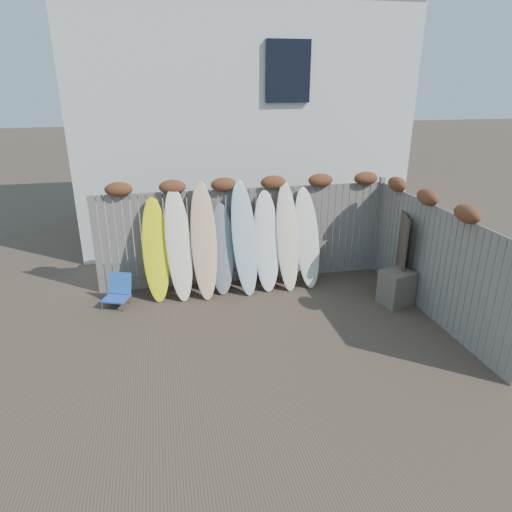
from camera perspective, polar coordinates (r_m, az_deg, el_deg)
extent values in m
plane|color=#493A2D|center=(7.76, 1.87, -10.06)|extent=(80.00, 80.00, 0.00)
cube|color=slate|center=(9.48, -1.51, 2.55)|extent=(6.00, 0.10, 2.00)
cube|color=slate|center=(10.41, 14.99, 3.82)|extent=(0.10, 0.10, 2.10)
ellipsoid|color=brown|center=(9.04, -16.80, 7.98)|extent=(0.52, 0.28, 0.28)
ellipsoid|color=brown|center=(9.01, -10.41, 8.49)|extent=(0.52, 0.28, 0.28)
ellipsoid|color=brown|center=(9.09, -4.04, 8.89)|extent=(0.52, 0.28, 0.28)
ellipsoid|color=brown|center=(9.28, 2.17, 9.17)|extent=(0.52, 0.28, 0.28)
ellipsoid|color=brown|center=(9.57, 8.06, 9.35)|extent=(0.52, 0.28, 0.28)
ellipsoid|color=brown|center=(9.95, 13.57, 9.42)|extent=(0.52, 0.28, 0.28)
cube|color=slate|center=(8.64, 21.34, -0.85)|extent=(0.10, 4.40, 2.00)
ellipsoid|color=brown|center=(7.74, 24.89, 4.81)|extent=(0.28, 0.56, 0.28)
ellipsoid|color=brown|center=(8.62, 20.67, 6.91)|extent=(0.28, 0.56, 0.28)
ellipsoid|color=brown|center=(9.54, 17.22, 8.58)|extent=(0.28, 0.56, 0.28)
cube|color=silver|center=(13.16, -2.78, 16.65)|extent=(8.00, 5.00, 6.00)
cube|color=black|center=(10.80, 4.02, 22.03)|extent=(1.00, 0.12, 1.30)
cube|color=blue|center=(9.04, -17.09, -5.09)|extent=(0.56, 0.53, 0.03)
cube|color=blue|center=(9.12, -16.66, -3.25)|extent=(0.47, 0.29, 0.41)
cylinder|color=#A5A5AC|center=(9.03, -18.67, -5.90)|extent=(0.03, 0.03, 0.17)
cylinder|color=silver|center=(9.30, -17.73, -4.99)|extent=(0.03, 0.03, 0.17)
cylinder|color=#A3A3AA|center=(8.85, -16.30, -6.18)|extent=(0.03, 0.03, 0.17)
cylinder|color=#A9A8AF|center=(9.12, -15.41, -5.24)|extent=(0.03, 0.03, 0.17)
cube|color=#4E453B|center=(9.09, 17.15, -3.80)|extent=(0.68, 0.62, 0.66)
cube|color=#433328|center=(9.44, 17.55, 0.29)|extent=(0.43, 1.04, 1.64)
ellipsoid|color=#FEFF0C|center=(8.95, -12.43, 0.74)|extent=(0.50, 0.70, 1.95)
ellipsoid|color=#EFDFC5|center=(8.89, -9.65, 1.42)|extent=(0.57, 0.80, 2.13)
ellipsoid|color=#EEB36D|center=(8.88, -6.53, 1.88)|extent=(0.51, 0.79, 2.22)
ellipsoid|color=slate|center=(9.08, -4.33, 0.85)|extent=(0.55, 0.68, 1.76)
ellipsoid|color=#9FBFC7|center=(9.00, -1.47, 2.23)|extent=(0.57, 0.82, 2.21)
ellipsoid|color=white|center=(9.19, 1.32, 1.86)|extent=(0.56, 0.73, 1.98)
ellipsoid|color=beige|center=(9.23, 3.95, 2.37)|extent=(0.46, 0.76, 2.12)
ellipsoid|color=silver|center=(9.41, 6.40, 2.26)|extent=(0.59, 0.76, 2.00)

